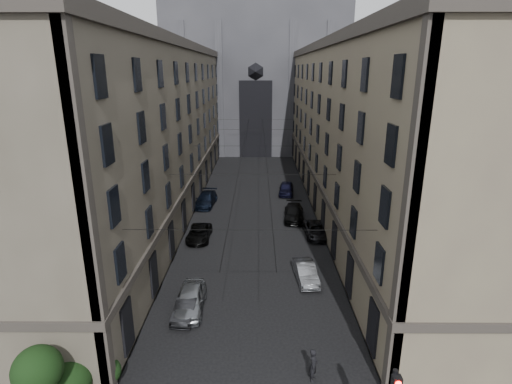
{
  "coord_description": "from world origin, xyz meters",
  "views": [
    {
      "loc": [
        0.45,
        -10.27,
        15.93
      ],
      "look_at": [
        0.33,
        12.67,
        8.86
      ],
      "focal_mm": 28.0,
      "sensor_mm": 36.0,
      "label": 1
    }
  ],
  "objects_px": {
    "car_left_midnear": "(187,307)",
    "car_left_far": "(206,199)",
    "gothic_tower": "(256,60)",
    "car_right_midnear": "(316,230)",
    "car_right_far": "(286,188)",
    "car_left_near": "(190,299)",
    "car_right_near": "(306,272)",
    "pedestrian": "(314,365)",
    "car_left_midfar": "(199,233)",
    "car_right_midfar": "(294,213)"
  },
  "relations": [
    {
      "from": "car_left_midnear",
      "to": "car_left_far",
      "type": "height_order",
      "value": "car_left_far"
    },
    {
      "from": "gothic_tower",
      "to": "car_right_midnear",
      "type": "height_order",
      "value": "gothic_tower"
    },
    {
      "from": "car_left_far",
      "to": "car_right_far",
      "type": "xyz_separation_m",
      "value": [
        10.11,
        4.64,
        0.02
      ]
    },
    {
      "from": "car_left_near",
      "to": "car_left_midnear",
      "type": "distance_m",
      "value": 0.67
    },
    {
      "from": "car_left_midnear",
      "to": "car_right_near",
      "type": "height_order",
      "value": "car_right_near"
    },
    {
      "from": "car_right_midnear",
      "to": "pedestrian",
      "type": "xyz_separation_m",
      "value": [
        -2.79,
        -19.31,
        0.3
      ]
    },
    {
      "from": "car_left_midfar",
      "to": "car_right_far",
      "type": "xyz_separation_m",
      "value": [
        9.49,
        14.82,
        0.15
      ]
    },
    {
      "from": "car_left_near",
      "to": "car_right_midnear",
      "type": "height_order",
      "value": "car_left_near"
    },
    {
      "from": "car_left_midnear",
      "to": "pedestrian",
      "type": "relative_size",
      "value": 2.08
    },
    {
      "from": "gothic_tower",
      "to": "car_right_midfar",
      "type": "bearing_deg",
      "value": -84.23
    },
    {
      "from": "car_left_near",
      "to": "car_right_midfar",
      "type": "xyz_separation_m",
      "value": [
        8.63,
        17.41,
        -0.07
      ]
    },
    {
      "from": "car_right_far",
      "to": "gothic_tower",
      "type": "bearing_deg",
      "value": 103.21
    },
    {
      "from": "car_left_far",
      "to": "car_right_near",
      "type": "relative_size",
      "value": 1.25
    },
    {
      "from": "car_right_midnear",
      "to": "car_right_far",
      "type": "bearing_deg",
      "value": 95.73
    },
    {
      "from": "car_right_midnear",
      "to": "car_left_far",
      "type": "bearing_deg",
      "value": 140.12
    },
    {
      "from": "car_left_midnear",
      "to": "car_right_far",
      "type": "relative_size",
      "value": 0.85
    },
    {
      "from": "car_left_near",
      "to": "car_left_midnear",
      "type": "relative_size",
      "value": 1.22
    },
    {
      "from": "car_left_far",
      "to": "car_right_near",
      "type": "height_order",
      "value": "car_left_far"
    },
    {
      "from": "car_left_near",
      "to": "car_right_midnear",
      "type": "bearing_deg",
      "value": 49.95
    },
    {
      "from": "car_left_near",
      "to": "car_left_midnear",
      "type": "xyz_separation_m",
      "value": [
        -0.11,
        -0.64,
        -0.17
      ]
    },
    {
      "from": "car_left_midnear",
      "to": "car_right_midfar",
      "type": "height_order",
      "value": "car_right_midfar"
    },
    {
      "from": "car_left_far",
      "to": "car_right_midfar",
      "type": "xyz_separation_m",
      "value": [
        10.34,
        -4.69,
        -0.02
      ]
    },
    {
      "from": "car_left_midfar",
      "to": "car_left_near",
      "type": "bearing_deg",
      "value": -84.01
    },
    {
      "from": "car_left_near",
      "to": "pedestrian",
      "type": "bearing_deg",
      "value": -41.42
    },
    {
      "from": "car_left_midnear",
      "to": "car_right_midfar",
      "type": "relative_size",
      "value": 0.76
    },
    {
      "from": "car_right_midfar",
      "to": "pedestrian",
      "type": "relative_size",
      "value": 2.73
    },
    {
      "from": "car_left_far",
      "to": "car_right_midfar",
      "type": "height_order",
      "value": "car_left_far"
    },
    {
      "from": "pedestrian",
      "to": "car_left_midfar",
      "type": "bearing_deg",
      "value": 43.75
    },
    {
      "from": "car_left_midnear",
      "to": "car_right_midfar",
      "type": "xyz_separation_m",
      "value": [
        8.74,
        18.05,
        0.1
      ]
    },
    {
      "from": "car_left_midnear",
      "to": "car_left_far",
      "type": "xyz_separation_m",
      "value": [
        -1.6,
        22.74,
        0.12
      ]
    },
    {
      "from": "car_left_near",
      "to": "car_left_far",
      "type": "relative_size",
      "value": 0.9
    },
    {
      "from": "car_left_midfar",
      "to": "car_left_far",
      "type": "relative_size",
      "value": 0.87
    },
    {
      "from": "gothic_tower",
      "to": "car_left_midnear",
      "type": "distance_m",
      "value": 64.37
    },
    {
      "from": "car_left_midnear",
      "to": "car_right_near",
      "type": "xyz_separation_m",
      "value": [
        8.51,
        4.69,
        0.05
      ]
    },
    {
      "from": "car_left_midnear",
      "to": "car_right_far",
      "type": "height_order",
      "value": "car_right_far"
    },
    {
      "from": "car_left_midfar",
      "to": "car_right_far",
      "type": "height_order",
      "value": "car_right_far"
    },
    {
      "from": "car_right_midfar",
      "to": "car_right_far",
      "type": "bearing_deg",
      "value": 96.15
    },
    {
      "from": "car_right_near",
      "to": "gothic_tower",
      "type": "bearing_deg",
      "value": 89.08
    },
    {
      "from": "car_left_midnear",
      "to": "car_right_midnear",
      "type": "height_order",
      "value": "car_left_midnear"
    },
    {
      "from": "gothic_tower",
      "to": "car_right_midfar",
      "type": "height_order",
      "value": "gothic_tower"
    },
    {
      "from": "gothic_tower",
      "to": "car_left_near",
      "type": "distance_m",
      "value": 63.71
    },
    {
      "from": "car_left_midnear",
      "to": "car_right_midnear",
      "type": "relative_size",
      "value": 0.85
    },
    {
      "from": "car_left_near",
      "to": "pedestrian",
      "type": "distance_m",
      "value": 9.99
    },
    {
      "from": "gothic_tower",
      "to": "car_right_midfar",
      "type": "distance_m",
      "value": 47.25
    },
    {
      "from": "gothic_tower",
      "to": "car_right_far",
      "type": "bearing_deg",
      "value": -83.06
    },
    {
      "from": "car_left_midfar",
      "to": "car_right_near",
      "type": "distance_m",
      "value": 12.32
    },
    {
      "from": "car_left_near",
      "to": "car_right_near",
      "type": "bearing_deg",
      "value": 24.72
    },
    {
      "from": "gothic_tower",
      "to": "car_left_near",
      "type": "xyz_separation_m",
      "value": [
        -4.2,
        -61.26,
        -16.98
      ]
    },
    {
      "from": "car_right_near",
      "to": "car_right_far",
      "type": "relative_size",
      "value": 0.92
    },
    {
      "from": "gothic_tower",
      "to": "car_left_midnear",
      "type": "height_order",
      "value": "gothic_tower"
    }
  ]
}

